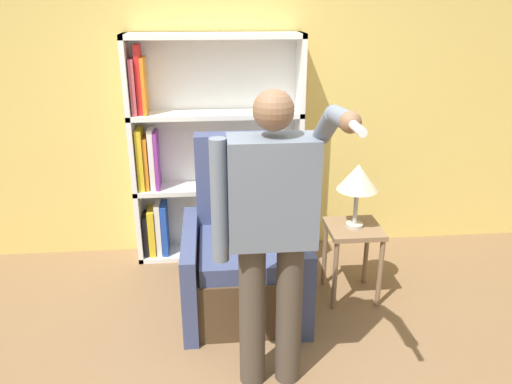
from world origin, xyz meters
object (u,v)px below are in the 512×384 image
bookcase (201,156)px  armchair (243,257)px  person_standing (272,228)px  side_table (353,241)px  table_lamp (358,179)px

bookcase → armchair: bookcase is taller
bookcase → person_standing: bookcase is taller
bookcase → person_standing: size_ratio=1.09×
bookcase → side_table: bookcase is taller
armchair → person_standing: bearing=-83.4°
side_table → table_lamp: (-0.00, 0.00, 0.49)m
person_standing → side_table: bearing=49.9°
bookcase → person_standing: 1.69m
side_table → armchair: bearing=-179.2°
person_standing → armchair: bearing=96.6°
armchair → side_table: 0.82m
bookcase → table_lamp: size_ratio=3.95×
person_standing → side_table: person_standing is taller
bookcase → table_lamp: 1.36m
bookcase → person_standing: (0.39, -1.65, 0.10)m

